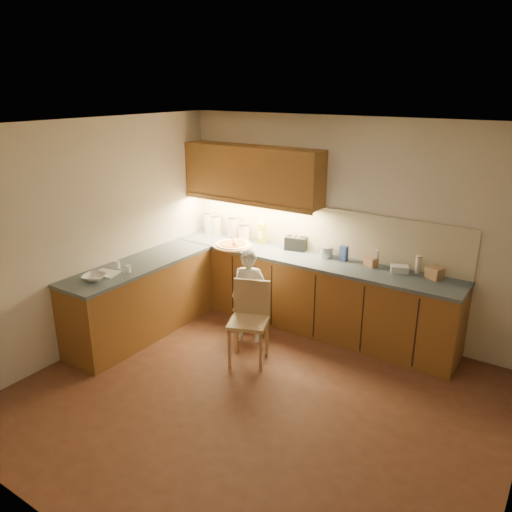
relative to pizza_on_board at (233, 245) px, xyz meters
name	(u,v)px	position (x,y,z in m)	size (l,w,h in m)	color
room	(256,237)	(1.39, -1.54, 0.73)	(4.54, 4.50, 2.62)	#552E1D
l_counter	(250,294)	(0.46, -0.29, -0.48)	(3.77, 2.62, 0.92)	brown
backsplash	(319,229)	(1.01, 0.45, 0.27)	(3.75, 0.02, 0.58)	beige
upper_cabinets	(252,174)	(0.11, 0.28, 0.91)	(1.95, 0.36, 0.73)	brown
pizza_on_board	(233,245)	(0.00, 0.00, 0.00)	(0.51, 0.51, 0.21)	tan
child	(249,296)	(0.63, -0.56, -0.37)	(0.41, 0.27, 1.14)	silver
wooden_chair	(250,316)	(0.88, -0.91, -0.42)	(0.53, 0.53, 0.91)	tan
mixing_bowl	(94,277)	(-0.56, -1.78, 0.01)	(0.25, 0.25, 0.06)	white
canister_a	(210,222)	(-0.64, 0.32, 0.14)	(0.16, 0.16, 0.32)	white
canister_b	(216,224)	(-0.55, 0.35, 0.12)	(0.16, 0.16, 0.28)	white
canister_c	(234,227)	(-0.22, 0.32, 0.14)	(0.17, 0.17, 0.31)	beige
canister_d	(244,232)	(-0.03, 0.29, 0.10)	(0.15, 0.15, 0.25)	white
oil_jug	(262,233)	(0.24, 0.32, 0.12)	(0.13, 0.11, 0.32)	gold
toaster	(296,243)	(0.75, 0.34, 0.06)	(0.29, 0.21, 0.18)	black
steel_pot	(326,252)	(1.20, 0.30, 0.05)	(0.18, 0.18, 0.14)	#B1B1B6
blue_box	(344,253)	(1.43, 0.30, 0.07)	(0.09, 0.06, 0.18)	#364CA3
card_box_a	(371,262)	(1.78, 0.30, 0.03)	(0.15, 0.10, 0.10)	tan
white_bottle	(375,258)	(1.81, 0.34, 0.07)	(0.06, 0.06, 0.19)	silver
flat_pack	(400,269)	(2.12, 0.29, 0.02)	(0.19, 0.14, 0.08)	silver
tall_jar	(418,265)	(2.30, 0.36, 0.08)	(0.07, 0.07, 0.21)	silver
card_box_b	(435,273)	(2.50, 0.30, 0.04)	(0.17, 0.13, 0.13)	#A27A57
dough_cloth	(106,273)	(-0.59, -1.60, -0.01)	(0.27, 0.22, 0.02)	white
spice_jar_a	(117,265)	(-0.63, -1.40, 0.02)	(0.07, 0.07, 0.09)	white
spice_jar_b	(128,269)	(-0.43, -1.42, 0.02)	(0.06, 0.06, 0.08)	white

